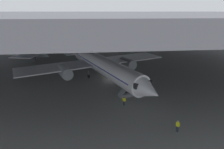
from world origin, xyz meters
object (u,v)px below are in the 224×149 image
(airplane_main, at_px, (102,65))
(baggage_tug, at_px, (103,67))
(airplane_distant, at_px, (56,46))
(crew_worker_by_stairs, at_px, (124,101))
(boarding_stairs, at_px, (129,92))
(crew_worker_near_nose, at_px, (178,125))

(airplane_main, bearing_deg, baggage_tug, 84.28)
(airplane_distant, relative_size, baggage_tug, 14.48)
(baggage_tug, bearing_deg, crew_worker_by_stairs, -84.51)
(crew_worker_by_stairs, height_order, airplane_distant, airplane_distant)
(airplane_distant, bearing_deg, airplane_main, -61.01)
(boarding_stairs, bearing_deg, airplane_main, 115.17)
(boarding_stairs, distance_m, airplane_distant, 41.46)
(crew_worker_near_nose, bearing_deg, boarding_stairs, 108.73)
(crew_worker_near_nose, height_order, baggage_tug, crew_worker_near_nose)
(boarding_stairs, distance_m, baggage_tug, 18.25)
(crew_worker_near_nose, xyz_separation_m, airplane_distant, (-23.55, 48.69, 2.39))
(crew_worker_near_nose, distance_m, airplane_distant, 54.14)
(airplane_main, height_order, airplane_distant, airplane_main)
(crew_worker_near_nose, height_order, airplane_distant, airplane_distant)
(boarding_stairs, relative_size, crew_worker_near_nose, 2.75)
(crew_worker_near_nose, bearing_deg, baggage_tug, 104.63)
(crew_worker_by_stairs, distance_m, airplane_distant, 44.27)
(boarding_stairs, bearing_deg, crew_worker_near_nose, -71.27)
(crew_worker_by_stairs, bearing_deg, airplane_main, 102.11)
(airplane_main, distance_m, airplane_distant, 30.72)
(crew_worker_by_stairs, bearing_deg, boarding_stairs, 67.56)
(airplane_main, bearing_deg, airplane_distant, 118.99)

